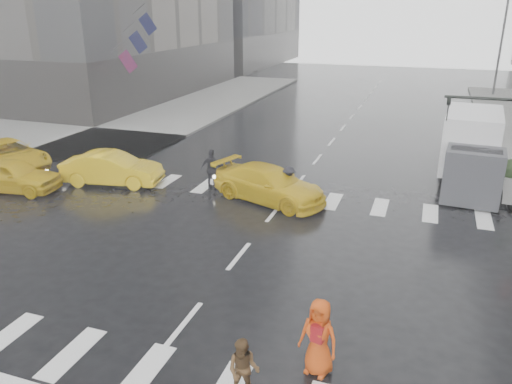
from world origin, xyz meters
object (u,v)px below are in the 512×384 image
at_px(box_truck, 472,149).
at_px(pedestrian_orange, 319,337).
at_px(taxi_front, 11,175).
at_px(taxi_mid, 112,169).
at_px(pedestrian_brown, 244,370).

bearing_deg(box_truck, pedestrian_orange, -99.96).
xyz_separation_m(taxi_front, taxi_mid, (3.74, 2.27, 0.01)).
bearing_deg(box_truck, taxi_mid, -157.37).
bearing_deg(pedestrian_orange, box_truck, 89.14).
relative_size(pedestrian_orange, box_truck, 0.30).
height_order(taxi_front, box_truck, box_truck).
distance_m(pedestrian_orange, taxi_mid, 15.23).
bearing_deg(taxi_front, pedestrian_brown, -128.50).
xyz_separation_m(pedestrian_orange, taxi_mid, (-11.91, 9.50, -0.18)).
xyz_separation_m(pedestrian_brown, taxi_front, (-14.35, 8.56, 0.02)).
height_order(pedestrian_orange, box_truck, box_truck).
xyz_separation_m(pedestrian_brown, pedestrian_orange, (1.30, 1.33, 0.21)).
height_order(pedestrian_orange, taxi_mid, pedestrian_orange).
height_order(pedestrian_brown, box_truck, box_truck).
relative_size(pedestrian_brown, box_truck, 0.23).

